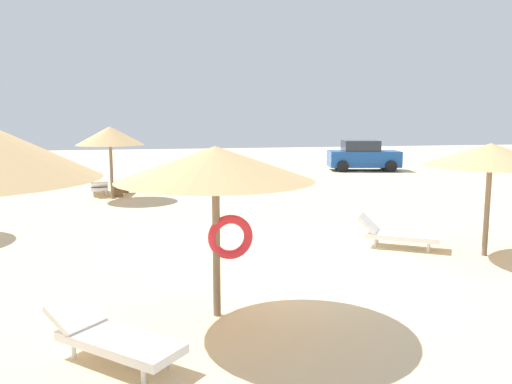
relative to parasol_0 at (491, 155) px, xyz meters
name	(u,v)px	position (x,y,z in m)	size (l,w,h in m)	color
ground_plane	(287,274)	(-4.66, -0.44, -2.24)	(80.00, 80.00, 0.00)	beige
parasol_0	(491,155)	(0.00, 0.00, 0.00)	(2.84, 2.84, 2.49)	#75604C
parasol_1	(110,136)	(-8.65, 9.96, 0.12)	(2.52, 2.52, 2.71)	#75604C
parasol_2	(216,165)	(-6.28, -2.21, 0.11)	(3.00, 3.00, 2.63)	#75604C
lounger_0	(396,234)	(-1.59, 1.06, -1.92)	(1.93, 1.56, 0.74)	white
lounger_1	(99,187)	(-9.25, 11.16, -1.93)	(0.90, 1.99, 0.61)	white
lounger_2	(112,337)	(-7.78, -3.42, -1.93)	(1.83, 1.77, 0.64)	white
bench_0	(154,181)	(-7.06, 12.06, -1.89)	(1.54, 0.57, 0.49)	brown
bench_1	(121,186)	(-8.37, 10.86, -1.89)	(0.63, 1.54, 0.49)	brown
parked_car	(363,156)	(4.76, 17.55, -1.42)	(4.25, 2.58, 1.72)	#194C9E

